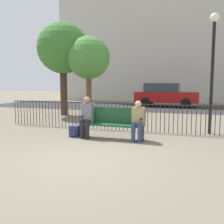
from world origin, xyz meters
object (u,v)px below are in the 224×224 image
at_px(tree_0, 89,58).
at_px(parked_car_0, 165,94).
at_px(backpack, 74,131).
at_px(park_bench, 113,122).
at_px(tree_1, 63,49).
at_px(seated_person_1, 138,119).
at_px(seated_person_0, 87,115).
at_px(lamp_post, 213,56).

xyz_separation_m(tree_0, parked_car_0, (2.99, 6.31, -1.96)).
xyz_separation_m(backpack, tree_0, (-1.35, 4.34, 2.63)).
xyz_separation_m(park_bench, tree_0, (-2.54, 4.20, 2.30)).
relative_size(backpack, tree_1, 0.07).
bearing_deg(tree_0, seated_person_1, -52.51).
bearing_deg(seated_person_1, tree_1, 136.64).
distance_m(seated_person_0, backpack, 0.66).
distance_m(tree_0, tree_1, 1.57).
bearing_deg(parked_car_0, park_bench, -92.45).
height_order(tree_1, parked_car_0, tree_1).
distance_m(park_bench, backpack, 1.24).
relative_size(tree_1, parked_car_0, 1.10).
distance_m(lamp_post, parked_car_0, 9.35).
height_order(seated_person_1, lamp_post, lamp_post).
distance_m(park_bench, tree_1, 6.58).
distance_m(seated_person_1, tree_0, 5.87).
xyz_separation_m(tree_0, tree_1, (-1.47, 0.19, 0.53)).
distance_m(tree_1, lamp_post, 7.39).
bearing_deg(backpack, park_bench, 6.99).
distance_m(seated_person_1, backpack, 2.03).
bearing_deg(tree_1, parked_car_0, 53.93).
height_order(backpack, tree_0, tree_0).
bearing_deg(seated_person_0, parked_car_0, 83.42).
bearing_deg(park_bench, backpack, -173.01).
bearing_deg(lamp_post, tree_1, 157.73).
bearing_deg(parked_car_0, tree_1, -126.07).
bearing_deg(tree_1, lamp_post, -22.27).
distance_m(park_bench, seated_person_1, 0.80).
xyz_separation_m(backpack, tree_1, (-2.82, 4.54, 3.16)).
xyz_separation_m(park_bench, lamp_post, (2.79, 1.61, 1.99)).
height_order(seated_person_1, backpack, seated_person_1).
bearing_deg(tree_0, parked_car_0, 64.65).
xyz_separation_m(tree_1, lamp_post, (6.80, -2.78, -0.83)).
bearing_deg(tree_0, backpack, -72.73).
height_order(tree_0, lamp_post, tree_0).
relative_size(seated_person_1, parked_car_0, 0.27).
distance_m(park_bench, lamp_post, 3.79).
relative_size(park_bench, tree_0, 0.50).
bearing_deg(seated_person_1, tree_0, 127.49).
height_order(park_bench, backpack, park_bench).
distance_m(backpack, tree_1, 6.21).
height_order(tree_0, tree_1, tree_1).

